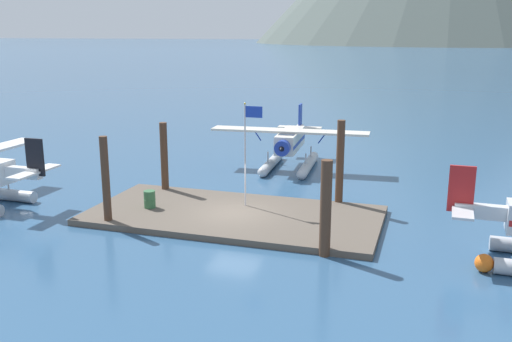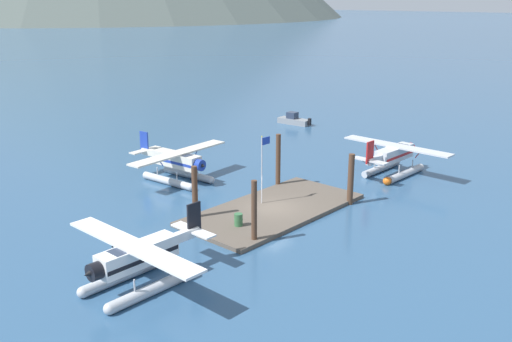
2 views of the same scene
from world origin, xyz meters
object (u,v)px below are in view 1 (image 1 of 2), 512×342
(flagpole, at_px, (248,142))
(seaplane_cream_bow_centre, at_px, (290,146))
(fuel_drum, at_px, (150,199))
(mooring_buoy, at_px, (484,263))

(flagpole, xyz_separation_m, seaplane_cream_bow_centre, (-0.26, 9.70, -2.06))
(seaplane_cream_bow_centre, bearing_deg, fuel_drum, -110.75)
(mooring_buoy, xyz_separation_m, seaplane_cream_bow_centre, (-11.30, 14.17, 1.22))
(flagpole, xyz_separation_m, fuel_drum, (-4.63, -1.84, -2.90))
(flagpole, bearing_deg, seaplane_cream_bow_centre, 91.53)
(flagpole, height_order, fuel_drum, flagpole)
(flagpole, relative_size, seaplane_cream_bow_centre, 0.51)
(fuel_drum, relative_size, mooring_buoy, 1.23)
(fuel_drum, bearing_deg, flagpole, 21.64)
(fuel_drum, bearing_deg, mooring_buoy, -9.55)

